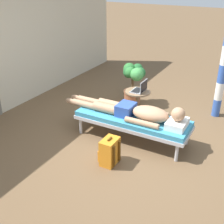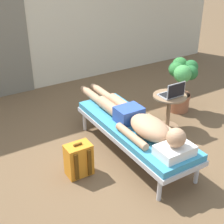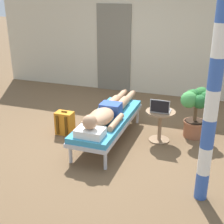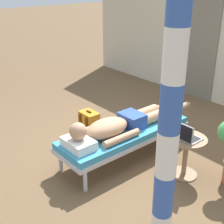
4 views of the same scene
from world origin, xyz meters
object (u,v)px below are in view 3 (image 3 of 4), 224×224
(potted_plant, at_px, (196,107))
(backpack, at_px, (65,123))
(lounge_chair, at_px, (108,121))
(laptop, at_px, (160,109))
(porch_post, at_px, (212,105))
(person_reclining, at_px, (107,113))
(side_table, at_px, (160,121))

(potted_plant, bearing_deg, backpack, -163.63)
(lounge_chair, distance_m, potted_plant, 1.46)
(laptop, distance_m, porch_post, 1.62)
(lounge_chair, bearing_deg, person_reclining, -90.00)
(side_table, relative_size, laptop, 1.69)
(person_reclining, bearing_deg, potted_plant, 27.11)
(side_table, xyz_separation_m, porch_post, (0.77, -1.34, 0.84))
(person_reclining, xyz_separation_m, laptop, (0.80, 0.29, 0.07))
(side_table, bearing_deg, potted_plant, 33.02)
(lounge_chair, bearing_deg, laptop, 15.48)
(side_table, xyz_separation_m, backpack, (-1.59, -0.28, -0.16))
(person_reclining, distance_m, potted_plant, 1.48)
(laptop, xyz_separation_m, backpack, (-1.59, -0.23, -0.39))
(person_reclining, bearing_deg, side_table, 22.95)
(backpack, height_order, porch_post, porch_post)
(side_table, relative_size, backpack, 1.23)
(person_reclining, bearing_deg, backpack, 176.00)
(person_reclining, distance_m, porch_post, 1.98)
(laptop, xyz_separation_m, potted_plant, (0.51, 0.39, -0.05))
(person_reclining, height_order, backpack, person_reclining)
(lounge_chair, height_order, backpack, backpack)
(lounge_chair, relative_size, potted_plant, 2.25)
(lounge_chair, xyz_separation_m, porch_post, (1.57, -1.06, 0.85))
(laptop, bearing_deg, person_reclining, -160.23)
(side_table, bearing_deg, laptop, -90.00)
(person_reclining, bearing_deg, laptop, 19.77)
(person_reclining, distance_m, side_table, 0.89)
(lounge_chair, height_order, laptop, laptop)
(backpack, distance_m, potted_plant, 2.22)
(lounge_chair, xyz_separation_m, laptop, (0.80, 0.22, 0.24))
(lounge_chair, bearing_deg, backpack, -179.21)
(side_table, bearing_deg, person_reclining, -157.05)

